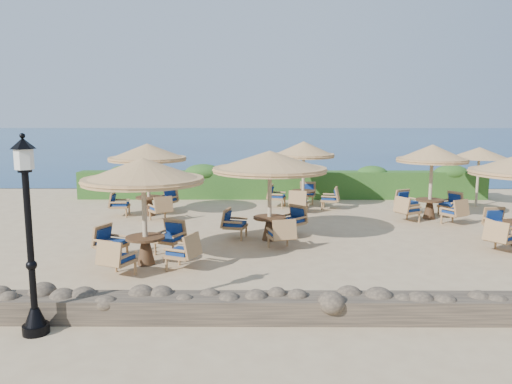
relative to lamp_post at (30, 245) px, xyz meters
name	(u,v)px	position (x,y,z in m)	size (l,w,h in m)	color
ground	(292,237)	(4.80, 6.80, -1.55)	(120.00, 120.00, 0.00)	tan
sea	(265,137)	(4.80, 76.80, -1.55)	(160.00, 160.00, 0.00)	navy
hedge	(282,185)	(4.80, 14.00, -0.95)	(18.00, 0.90, 1.20)	#224B18
stone_wall	(315,308)	(4.80, 0.60, -1.33)	(15.00, 0.65, 0.44)	brown
lamp_post	(30,245)	(0.00, 0.00, 0.00)	(0.44, 0.44, 3.31)	black
extra_parasol	(479,153)	(12.60, 12.00, 0.62)	(2.30, 2.30, 2.41)	tan
cafe_set_0	(144,190)	(0.98, 3.98, 0.32)	(2.98, 2.98, 2.65)	tan
cafe_set_1	(270,173)	(4.10, 6.42, 0.47)	(3.37, 3.37, 2.65)	tan
cafe_set_3	(148,164)	(-0.26, 10.05, 0.37)	(2.84, 2.84, 2.65)	tan
cafe_set_4	(303,165)	(5.54, 11.60, 0.17)	(2.89, 2.89, 2.65)	tan
cafe_set_5	(431,171)	(9.87, 9.53, 0.18)	(2.79, 2.79, 2.65)	tan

